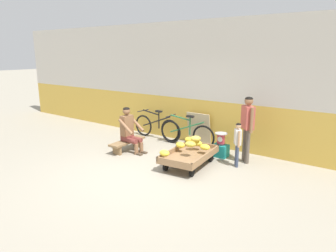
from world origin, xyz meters
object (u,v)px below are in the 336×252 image
(weighing_scale, at_px, (221,139))
(vendor_seated, at_px, (129,130))
(plastic_crate, at_px, (220,151))
(bicycle_near_left, at_px, (156,127))
(bicycle_far_left, at_px, (186,133))
(customer_adult, at_px, (248,122))
(sign_board, at_px, (199,129))
(banana_cart, at_px, (189,156))
(low_bench, at_px, (127,143))
(customer_child, at_px, (238,140))

(weighing_scale, bearing_deg, vendor_seated, -154.34)
(plastic_crate, height_order, bicycle_near_left, bicycle_near_left)
(bicycle_far_left, distance_m, customer_adult, 1.91)
(bicycle_far_left, xyz_separation_m, sign_board, (0.20, 0.32, 0.09))
(weighing_scale, bearing_deg, sign_board, 148.92)
(banana_cart, relative_size, sign_board, 1.70)
(banana_cart, xyz_separation_m, vendor_seated, (-1.80, -0.00, 0.33))
(low_bench, xyz_separation_m, vendor_seated, (0.09, -0.00, 0.37))
(low_bench, bearing_deg, customer_child, 12.34)
(customer_child, bearing_deg, bicycle_near_left, 165.67)
(sign_board, bearing_deg, vendor_seated, -125.44)
(customer_child, bearing_deg, bicycle_far_left, 159.63)
(weighing_scale, bearing_deg, bicycle_near_left, 171.53)
(banana_cart, height_order, bicycle_far_left, bicycle_far_left)
(low_bench, bearing_deg, sign_board, 52.44)
(sign_board, relative_size, customer_child, 0.89)
(banana_cart, distance_m, sign_board, 1.72)
(plastic_crate, xyz_separation_m, sign_board, (-0.96, 0.57, 0.29))
(sign_board, bearing_deg, customer_child, -32.04)
(vendor_seated, distance_m, customer_adult, 2.92)
(plastic_crate, relative_size, bicycle_near_left, 0.22)
(banana_cart, height_order, bicycle_near_left, bicycle_near_left)
(bicycle_far_left, bearing_deg, weighing_scale, -12.50)
(banana_cart, height_order, customer_adult, customer_adult)
(vendor_seated, xyz_separation_m, weighing_scale, (2.07, 1.00, -0.11))
(banana_cart, xyz_separation_m, customer_child, (0.86, 0.60, 0.37))
(banana_cart, xyz_separation_m, plastic_crate, (0.27, 1.00, -0.09))
(banana_cart, relative_size, customer_adult, 0.99)
(weighing_scale, distance_m, customer_child, 0.73)
(banana_cart, distance_m, weighing_scale, 1.05)
(plastic_crate, xyz_separation_m, bicycle_near_left, (-2.26, 0.34, 0.20))
(sign_board, xyz_separation_m, customer_child, (1.55, -0.97, 0.17))
(vendor_seated, bearing_deg, weighing_scale, 25.66)
(banana_cart, xyz_separation_m, bicycle_far_left, (-0.88, 1.25, 0.11))
(customer_child, bearing_deg, sign_board, 147.96)
(plastic_crate, height_order, weighing_scale, weighing_scale)
(vendor_seated, height_order, customer_adult, customer_adult)
(bicycle_far_left, bearing_deg, plastic_crate, -12.45)
(banana_cart, distance_m, customer_adult, 1.52)
(customer_adult, bearing_deg, weighing_scale, 178.77)
(vendor_seated, height_order, bicycle_near_left, vendor_seated)
(vendor_seated, xyz_separation_m, bicycle_near_left, (-0.19, 1.33, -0.21))
(banana_cart, relative_size, bicycle_near_left, 0.91)
(bicycle_near_left, bearing_deg, bicycle_far_left, -4.19)
(weighing_scale, relative_size, customer_adult, 0.20)
(vendor_seated, xyz_separation_m, customer_adult, (2.72, 0.98, 0.38))
(low_bench, height_order, customer_child, customer_child)
(vendor_seated, distance_m, bicycle_near_left, 1.36)
(low_bench, relative_size, bicycle_far_left, 0.67)
(bicycle_near_left, bearing_deg, plastic_crate, -8.44)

